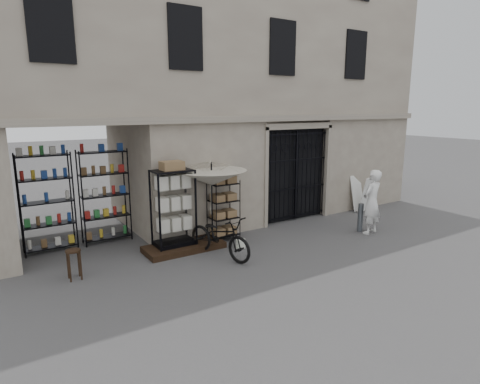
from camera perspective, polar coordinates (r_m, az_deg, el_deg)
ground at (r=10.41m, az=7.98°, el=-8.15°), size 80.00×80.00×0.00m
main_building at (r=13.09m, az=-3.34°, el=16.08°), size 14.00×4.00×9.00m
shop_recess at (r=10.55m, az=-21.51°, el=-0.13°), size 3.00×1.70×3.00m
shop_shelving at (r=11.08m, az=-22.19°, el=-0.97°), size 2.70×0.50×2.50m
iron_gate at (r=12.82m, az=7.50°, el=2.62°), size 2.50×0.21×3.00m
step_platform at (r=10.39m, az=-7.97°, el=-7.75°), size 2.00×0.90×0.15m
display_cabinet at (r=10.12m, az=-9.43°, el=-2.80°), size 1.03×0.72×2.07m
wire_rack at (r=10.86m, az=-2.37°, el=-2.68°), size 0.86×0.74×1.67m
market_umbrella at (r=10.37m, az=-4.07°, el=2.61°), size 1.61×1.65×2.61m
white_bucket at (r=10.40m, az=0.09°, el=-7.35°), size 0.31×0.31×0.24m
bicycle at (r=9.89m, az=-2.88°, el=-9.14°), size 0.94×1.17×1.95m
wooden_stool at (r=9.22m, az=-22.52°, el=-9.43°), size 0.35×0.35×0.65m
steel_bollard at (r=12.18m, az=16.75°, el=-3.50°), size 0.17×0.17×0.83m
shopkeeper at (r=12.22m, az=17.95°, el=-5.57°), size 0.97×1.94×0.44m
easel_sign at (r=14.45m, az=16.95°, el=-0.24°), size 0.68×0.75×1.22m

